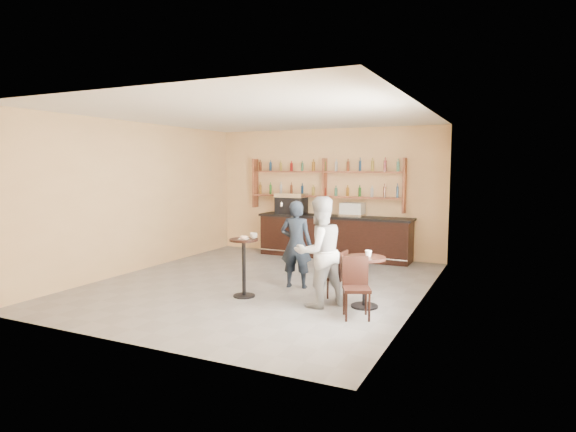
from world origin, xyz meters
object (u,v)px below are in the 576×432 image
at_px(man_main, 296,244).
at_px(chair_south, 357,288).
at_px(pedestal_table, 244,268).
at_px(bar_counter, 334,237).
at_px(pastry_case, 353,210).
at_px(chair_west, 333,277).
at_px(cafe_table, 365,282).
at_px(espresso_machine, 291,203).
at_px(patron_second, 319,252).

distance_m(man_main, chair_south, 2.07).
bearing_deg(pedestal_table, bar_counter, 87.57).
height_order(bar_counter, pedestal_table, bar_counter).
bearing_deg(chair_south, man_main, 116.05).
distance_m(pastry_case, chair_west, 3.92).
distance_m(bar_counter, chair_south, 4.81).
height_order(chair_west, chair_south, chair_south).
bearing_deg(cafe_table, espresso_machine, 128.96).
bearing_deg(patron_second, pastry_case, -131.41).
relative_size(chair_south, patron_second, 0.51).
bearing_deg(pedestal_table, chair_south, -8.44).
bearing_deg(chair_west, espresso_machine, -145.80).
height_order(pedestal_table, cafe_table, pedestal_table).
bearing_deg(chair_west, patron_second, -25.29).
height_order(man_main, chair_south, man_main).
distance_m(pedestal_table, chair_south, 2.14).
bearing_deg(chair_west, pastry_case, -166.47).
relative_size(cafe_table, chair_south, 0.91).
relative_size(bar_counter, cafe_table, 4.69).
distance_m(pedestal_table, cafe_table, 2.09).
relative_size(pastry_case, chair_south, 0.61).
bearing_deg(pastry_case, man_main, -88.11).
bearing_deg(espresso_machine, chair_south, -56.03).
distance_m(chair_west, chair_south, 0.88).
relative_size(espresso_machine, pastry_case, 1.33).
bearing_deg(pedestal_table, chair_west, 12.45).
distance_m(cafe_table, chair_south, 0.60).
distance_m(espresso_machine, patron_second, 4.70).
relative_size(bar_counter, pastry_case, 6.94).
xyz_separation_m(espresso_machine, cafe_table, (3.07, -3.79, -0.90)).
bearing_deg(bar_counter, patron_second, -73.36).
height_order(bar_counter, chair_south, bar_counter).
bearing_deg(patron_second, pedestal_table, -50.04).
xyz_separation_m(cafe_table, chair_west, (-0.55, 0.05, 0.02)).
xyz_separation_m(bar_counter, pastry_case, (0.46, 0.00, 0.69)).
bearing_deg(pastry_case, chair_south, -67.76).
bearing_deg(man_main, pastry_case, -102.82).
bearing_deg(chair_south, pastry_case, 84.12).
height_order(man_main, chair_west, man_main).
distance_m(cafe_table, patron_second, 0.87).
height_order(pastry_case, chair_west, pastry_case).
height_order(pedestal_table, chair_west, pedestal_table).
xyz_separation_m(pedestal_table, patron_second, (1.38, 0.04, 0.38)).
distance_m(espresso_machine, man_main, 3.50).
bearing_deg(pastry_case, chair_west, -73.14).
distance_m(espresso_machine, pastry_case, 1.64).
relative_size(pastry_case, patron_second, 0.31).
xyz_separation_m(pedestal_table, cafe_table, (2.07, 0.29, -0.10)).
distance_m(bar_counter, pedestal_table, 4.08).
height_order(bar_counter, patron_second, patron_second).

